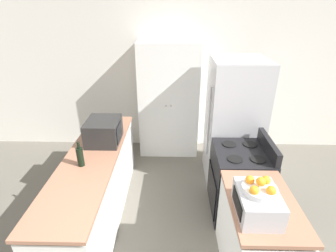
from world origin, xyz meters
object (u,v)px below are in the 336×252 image
(pantry_cabinet, at_px, (169,101))
(refrigerator, at_px, (234,122))
(stove, at_px, (239,182))
(wine_bottle, at_px, (80,156))
(fruit_bowl, at_px, (260,188))
(toaster_oven, at_px, (257,203))
(microwave, at_px, (104,131))

(pantry_cabinet, distance_m, refrigerator, 1.20)
(stove, xyz_separation_m, wine_bottle, (-1.81, -0.32, 0.54))
(fruit_bowl, bearing_deg, wine_bottle, 158.53)
(pantry_cabinet, height_order, toaster_oven, pantry_cabinet)
(refrigerator, xyz_separation_m, wine_bottle, (-1.86, -1.10, 0.09))
(refrigerator, xyz_separation_m, fruit_bowl, (-0.18, -1.77, 0.23))
(toaster_oven, xyz_separation_m, fruit_bowl, (0.00, 0.01, 0.15))
(pantry_cabinet, relative_size, fruit_bowl, 6.91)
(refrigerator, bearing_deg, wine_bottle, -149.31)
(wine_bottle, relative_size, fruit_bowl, 1.02)
(wine_bottle, bearing_deg, toaster_oven, -21.78)
(pantry_cabinet, xyz_separation_m, microwave, (-0.78, -1.29, 0.06))
(refrigerator, distance_m, wine_bottle, 2.17)
(refrigerator, distance_m, microwave, 1.83)
(stove, bearing_deg, refrigerator, 86.54)
(wine_bottle, relative_size, toaster_oven, 0.66)
(refrigerator, bearing_deg, stove, -93.46)
(microwave, distance_m, fruit_bowl, 1.97)
(refrigerator, height_order, toaster_oven, refrigerator)
(stove, xyz_separation_m, microwave, (-1.69, 0.22, 0.58))
(pantry_cabinet, bearing_deg, microwave, -121.25)
(stove, distance_m, fruit_bowl, 1.21)
(stove, bearing_deg, toaster_oven, -97.45)
(refrigerator, height_order, fruit_bowl, refrigerator)
(pantry_cabinet, relative_size, refrigerator, 1.07)
(refrigerator, relative_size, toaster_oven, 4.19)
(stove, distance_m, wine_bottle, 1.92)
(pantry_cabinet, bearing_deg, refrigerator, -37.37)
(stove, xyz_separation_m, refrigerator, (0.05, 0.78, 0.46))
(pantry_cabinet, height_order, microwave, pantry_cabinet)
(stove, relative_size, toaster_oven, 2.40)
(toaster_oven, distance_m, fruit_bowl, 0.15)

